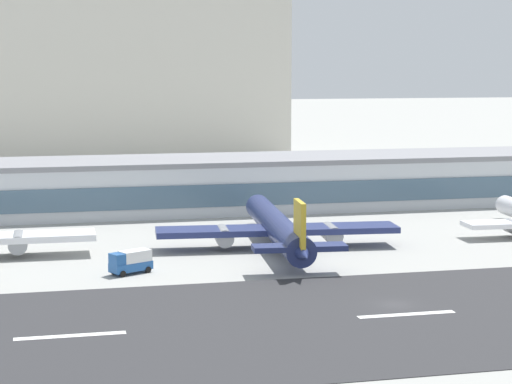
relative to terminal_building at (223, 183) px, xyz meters
The scene contains 8 objects.
ground_plane 81.18m from the terminal_building, 86.08° to the right, with size 1400.00×1400.00×0.00m, color #9E9E99.
runway_strip 85.85m from the terminal_building, 86.30° to the right, with size 800.00×42.06×0.08m, color #2D2D30.
runway_centreline_dash_3 92.05m from the terminal_building, 111.49° to the right, with size 12.00×1.20×0.01m, color white.
runway_centreline_dash_4 85.83m from the terminal_building, 86.51° to the right, with size 12.00×1.20×0.01m, color white.
terminal_building is the anchor object (origin of this frame).
distant_hotel_block 115.32m from the terminal_building, 105.12° to the left, with size 138.55×33.21×49.58m, color beige.
airliner_gold_tail_gate_1 43.60m from the terminal_building, 89.44° to the right, with size 39.40×49.83×10.41m.
service_box_truck_1 61.15m from the terminal_building, 113.46° to the right, with size 6.43×4.89×3.25m.
Camera 1 is at (-41.65, -104.46, 29.03)m, focal length 65.34 mm.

